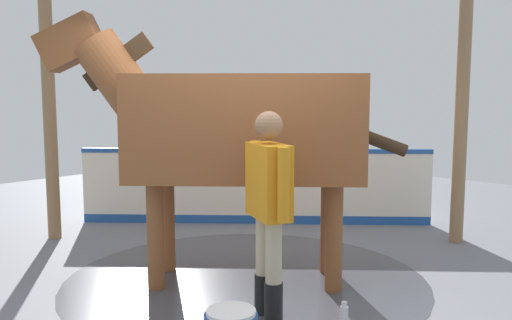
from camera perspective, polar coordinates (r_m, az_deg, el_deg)
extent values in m
cube|color=slate|center=(5.11, -0.21, -13.98)|extent=(16.00, 16.00, 0.02)
cylinder|color=#42444C|center=(5.49, -1.07, -12.36)|extent=(3.54, 3.54, 0.00)
cube|color=silver|center=(7.66, -0.06, -2.98)|extent=(3.81, 3.14, 1.00)
cube|color=#1E4C99|center=(7.59, -0.06, 0.97)|extent=(3.83, 3.16, 0.06)
cube|color=#1E4C99|center=(7.75, -0.06, -6.19)|extent=(3.82, 3.15, 0.12)
cylinder|color=olive|center=(7.23, -20.75, 4.75)|extent=(0.16, 0.16, 3.20)
cylinder|color=olive|center=(7.02, 20.66, 4.71)|extent=(0.16, 0.16, 3.20)
cube|color=brown|center=(5.19, -1.10, 3.43)|extent=(2.30, 2.13, 0.98)
cylinder|color=brown|center=(5.20, -10.45, -7.78)|extent=(0.16, 0.16, 1.01)
cylinder|color=brown|center=(5.71, -9.27, -6.44)|extent=(0.16, 0.16, 1.01)
cylinder|color=brown|center=(5.10, 8.13, -8.02)|extent=(0.16, 0.16, 1.01)
cylinder|color=brown|center=(5.62, 7.56, -6.61)|extent=(0.16, 0.16, 1.01)
cylinder|color=brown|center=(5.39, -14.14, 8.36)|extent=(0.91, 0.86, 0.90)
cube|color=#382819|center=(5.40, -14.18, 9.92)|extent=(0.57, 0.48, 0.55)
cube|color=brown|center=(5.55, -18.76, 11.51)|extent=(0.68, 0.63, 0.56)
cylinder|color=#382819|center=(5.27, 11.90, 2.24)|extent=(0.62, 0.54, 0.35)
cylinder|color=black|center=(4.66, 0.78, -13.77)|extent=(0.15, 0.15, 0.33)
cylinder|color=#C6B793|center=(4.53, 0.79, -8.83)|extent=(0.13, 0.13, 0.50)
cylinder|color=black|center=(4.47, 1.83, -14.69)|extent=(0.15, 0.15, 0.33)
cylinder|color=#C6B793|center=(4.33, 1.85, -9.56)|extent=(0.13, 0.13, 0.50)
cube|color=orange|center=(4.31, 1.33, -2.21)|extent=(0.53, 0.42, 0.59)
cylinder|color=orange|center=(4.58, -0.03, -1.49)|extent=(0.09, 0.09, 0.56)
cylinder|color=orange|center=(4.04, 2.87, -2.61)|extent=(0.09, 0.09, 0.56)
sphere|color=#936B4C|center=(4.27, 1.34, 3.62)|extent=(0.23, 0.23, 0.23)
cylinder|color=white|center=(3.90, -2.63, -15.58)|extent=(0.34, 0.34, 0.03)
cylinder|color=white|center=(4.46, 9.18, -15.92)|extent=(0.06, 0.06, 0.18)
cylinder|color=white|center=(4.42, 9.20, -14.64)|extent=(0.04, 0.04, 0.04)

